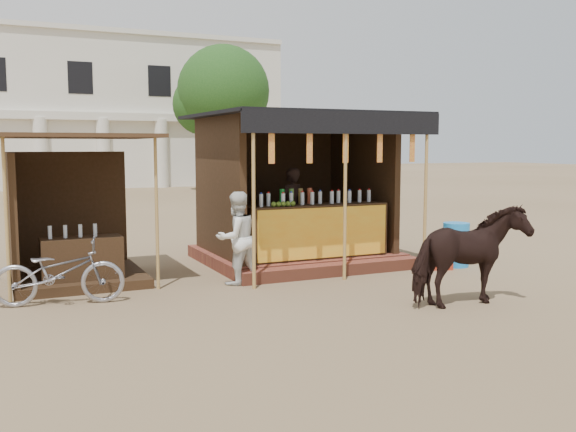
# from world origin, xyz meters

# --- Properties ---
(ground) EXTENTS (120.00, 120.00, 0.00)m
(ground) POSITION_xyz_m (0.00, 0.00, 0.00)
(ground) COLOR #846B4C
(ground) RESTS_ON ground
(main_stall) EXTENTS (3.60, 3.61, 2.78)m
(main_stall) POSITION_xyz_m (1.00, 3.36, 1.02)
(main_stall) COLOR brown
(main_stall) RESTS_ON ground
(secondary_stall) EXTENTS (2.40, 2.40, 2.38)m
(secondary_stall) POSITION_xyz_m (-3.17, 3.24, 0.85)
(secondary_stall) COLOR #362113
(secondary_stall) RESTS_ON ground
(cow) EXTENTS (1.67, 0.79, 1.40)m
(cow) POSITION_xyz_m (1.68, -0.69, 0.70)
(cow) COLOR black
(cow) RESTS_ON ground
(motorbike) EXTENTS (1.83, 0.92, 0.92)m
(motorbike) POSITION_xyz_m (-3.42, 1.75, 0.46)
(motorbike) COLOR #95959D
(motorbike) RESTS_ON ground
(bystander) EXTENTS (0.83, 0.72, 1.48)m
(bystander) POSITION_xyz_m (-0.72, 2.00, 0.74)
(bystander) COLOR white
(bystander) RESTS_ON ground
(blue_barrel) EXTENTS (0.48, 0.48, 0.80)m
(blue_barrel) POSITION_xyz_m (3.45, 1.74, 0.40)
(blue_barrel) COLOR #1B7ECE
(blue_barrel) RESTS_ON ground
(red_crate) EXTENTS (0.49, 0.49, 0.29)m
(red_crate) POSITION_xyz_m (3.03, 1.69, 0.14)
(red_crate) COLOR maroon
(red_crate) RESTS_ON ground
(cooler) EXTENTS (0.67, 0.49, 0.46)m
(cooler) POSITION_xyz_m (4.06, 2.60, 0.23)
(cooler) COLOR #1A7729
(cooler) RESTS_ON ground
(background_building) EXTENTS (26.00, 7.45, 8.18)m
(background_building) POSITION_xyz_m (-2.00, 29.94, 3.98)
(background_building) COLOR silver
(background_building) RESTS_ON ground
(tree) EXTENTS (4.50, 4.40, 7.00)m
(tree) POSITION_xyz_m (5.81, 22.14, 4.63)
(tree) COLOR #382314
(tree) RESTS_ON ground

